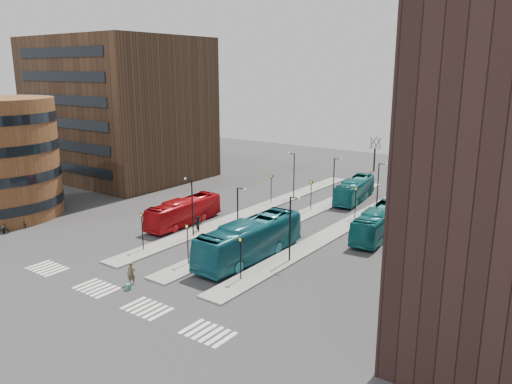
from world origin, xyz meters
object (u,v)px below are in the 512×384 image
Objects in this scene: bicycle_far at (22,224)px; suitcase at (128,287)px; red_bus at (184,212)px; teal_bus_b at (355,190)px; commuter_c at (237,241)px; teal_bus_d at (419,186)px; bicycle_mid at (1,228)px; teal_bus_a at (250,240)px; commuter_a at (199,224)px; teal_bus_c at (378,223)px; commuter_b at (202,241)px; traveller at (131,274)px; bicycle_near at (1,229)px.

suitcase is at bearing -96.57° from bicycle_far.
bicycle_far is (-13.77, -11.56, -1.03)m from red_bus.
teal_bus_b reaches higher than commuter_c.
teal_bus_d is 51.80m from bicycle_mid.
teal_bus_a is 9.65m from commuter_a.
bicycle_mid is (-26.13, -9.91, -1.29)m from teal_bus_a.
commuter_c is at bearing 97.21° from suitcase.
bicycle_mid is at bearing -150.95° from teal_bus_c.
teal_bus_b reaches higher than commuter_b.
bicycle_mid is at bearing -158.61° from teal_bus_a.
traveller is at bearing -103.20° from teal_bus_b.
teal_bus_d is at bearing -172.14° from commuter_c.
commuter_b is 22.82m from bicycle_near.
teal_bus_d is (-1.83, 18.25, 0.24)m from teal_bus_c.
bicycle_near is at bearing -177.09° from bicycle_far.
teal_bus_a is 27.97m from bicycle_near.
commuter_c is at bearing -112.22° from teal_bus_d.
bicycle_near is at bearing -41.89° from commuter_c.
red_bus reaches higher than commuter_c.
red_bus is 16.47m from traveller.
teal_bus_a is at bearing 35.12° from traveller.
red_bus is 6.25× the size of bicycle_far.
teal_bus_d is 7.62× the size of commuter_b.
bicycle_mid reaches higher than bicycle_near.
teal_bus_c is (19.54, 8.96, 0.06)m from red_bus.
teal_bus_c is at bearing 21.51° from red_bus.
traveller is at bearing 13.78° from commuter_c.
commuter_b is at bearing 110.33° from suitcase.
teal_bus_c is 18.57m from commuter_b.
bicycle_mid is at bearing 161.78° from bicycle_near.
red_bus is 13.00m from teal_bus_a.
commuter_a is at bearing -124.55° from teal_bus_d.
bicycle_near is (-23.58, -11.21, -0.29)m from commuter_c.
traveller reaches higher than commuter_a.
commuter_a is 21.28m from bicycle_mid.
commuter_b is (-0.77, 9.50, -0.09)m from traveller.
red_bus is at bearing -160.79° from teal_bus_c.
red_bus is 5.92× the size of bicycle_mid.
suitcase is at bearing 126.19° from commuter_a.
bicycle_near is at bearing -133.58° from teal_bus_b.
teal_bus_a is 25.12m from teal_bus_b.
teal_bus_c is 0.87× the size of teal_bus_d.
red_bus is (-8.57, 15.29, 1.23)m from suitcase.
teal_bus_b is 5.78× the size of bicycle_near.
commuter_a is (3.20, -1.09, -0.57)m from red_bus.
bicycle_mid is (0.00, -0.02, 0.05)m from bicycle_near.
suitcase is 0.26× the size of traveller.
commuter_c is (-1.30, -23.76, -0.72)m from teal_bus_b.
commuter_a is 6.79m from commuter_c.
bicycle_near is 2.33m from bicycle_far.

